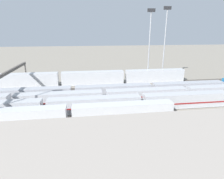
{
  "coord_description": "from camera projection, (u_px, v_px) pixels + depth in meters",
  "views": [
    {
      "loc": [
        7.04,
        53.56,
        19.77
      ],
      "look_at": [
        -0.34,
        -0.17,
        2.5
      ],
      "focal_mm": 29.94,
      "sensor_mm": 36.0,
      "label": 1
    }
  ],
  "objects": [
    {
      "name": "ground_plane",
      "position": [
        111.0,
        97.0,
        57.47
      ],
      "size": [
        400.0,
        400.0,
        0.0
      ],
      "primitive_type": "plane",
      "color": "gray"
    },
    {
      "name": "track_bed_0",
      "position": [
        106.0,
        84.0,
        71.61
      ],
      "size": [
        140.0,
        2.8,
        0.12
      ],
      "primitive_type": "cube",
      "color": "#4C443D",
      "rests_on": "ground_plane"
    },
    {
      "name": "track_bed_1",
      "position": [
        107.0,
        88.0,
        66.89
      ],
      "size": [
        140.0,
        2.8,
        0.12
      ],
      "primitive_type": "cube",
      "color": "#3D3833",
      "rests_on": "ground_plane"
    },
    {
      "name": "track_bed_2",
      "position": [
        109.0,
        92.0,
        62.17
      ],
      "size": [
        140.0,
        2.8,
        0.12
      ],
      "primitive_type": "cube",
      "color": "#3D3833",
      "rests_on": "ground_plane"
    },
    {
      "name": "track_bed_3",
      "position": [
        111.0,
        97.0,
        57.45
      ],
      "size": [
        140.0,
        2.8,
        0.12
      ],
      "primitive_type": "cube",
      "color": "#3D3833",
      "rests_on": "ground_plane"
    },
    {
      "name": "track_bed_4",
      "position": [
        113.0,
        103.0,
        52.73
      ],
      "size": [
        140.0,
        2.8,
        0.12
      ],
      "primitive_type": "cube",
      "color": "#3D3833",
      "rests_on": "ground_plane"
    },
    {
      "name": "track_bed_5",
      "position": [
        116.0,
        110.0,
        48.01
      ],
      "size": [
        140.0,
        2.8,
        0.12
      ],
      "primitive_type": "cube",
      "color": "#4C443D",
      "rests_on": "ground_plane"
    },
    {
      "name": "track_bed_6",
      "position": [
        119.0,
        119.0,
        43.29
      ],
      "size": [
        140.0,
        2.8,
        0.12
      ],
      "primitive_type": "cube",
      "color": "#3D3833",
      "rests_on": "ground_plane"
    },
    {
      "name": "train_on_track_5",
      "position": [
        142.0,
        102.0,
        48.29
      ],
      "size": [
        95.6,
        3.06,
        3.8
      ],
      "color": "#B7BABF",
      "rests_on": "ground_plane"
    },
    {
      "name": "train_on_track_3",
      "position": [
        109.0,
        91.0,
        56.77
      ],
      "size": [
        114.8,
        3.0,
        4.4
      ],
      "color": "#1E6B9E",
      "rests_on": "ground_plane"
    },
    {
      "name": "train_on_track_6",
      "position": [
        12.0,
        118.0,
        39.68
      ],
      "size": [
        71.4,
        3.0,
        3.8
      ],
      "color": "silver",
      "rests_on": "ground_plane"
    },
    {
      "name": "train_on_track_0",
      "position": [
        93.0,
        78.0,
        70.21
      ],
      "size": [
        71.4,
        3.0,
        5.0
      ],
      "color": "silver",
      "rests_on": "ground_plane"
    },
    {
      "name": "train_on_track_4",
      "position": [
        97.0,
        97.0,
        51.53
      ],
      "size": [
        139.0,
        3.06,
        4.4
      ],
      "color": "#1E6B9E",
      "rests_on": "ground_plane"
    },
    {
      "name": "light_mast_0",
      "position": [
        150.0,
        37.0,
        70.62
      ],
      "size": [
        2.8,
        0.7,
        27.3
      ],
      "color": "#9EA0A5",
      "rests_on": "ground_plane"
    },
    {
      "name": "light_mast_2",
      "position": [
        165.0,
        35.0,
        72.72
      ],
      "size": [
        2.8,
        0.7,
        28.32
      ],
      "color": "#9EA0A5",
      "rests_on": "ground_plane"
    },
    {
      "name": "signal_gantry",
      "position": [
        6.0,
        76.0,
        51.36
      ],
      "size": [
        0.7,
        35.0,
        8.8
      ],
      "color": "#4C4742",
      "rests_on": "ground_plane"
    }
  ]
}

